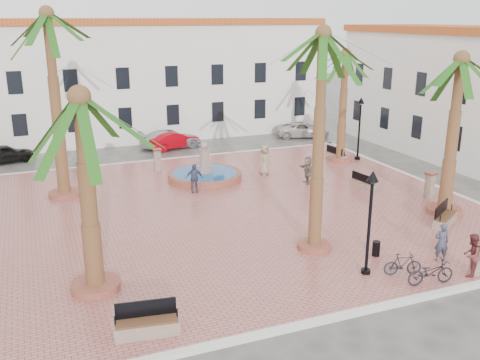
{
  "coord_description": "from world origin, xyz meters",
  "views": [
    {
      "loc": [
        -8.68,
        -24.29,
        9.6
      ],
      "look_at": [
        1.0,
        0.0,
        1.6
      ],
      "focal_mm": 40.0,
      "sensor_mm": 36.0,
      "label": 1
    }
  ],
  "objects_px": {
    "car_black": "(5,154)",
    "pedestrian_east": "(308,170)",
    "palm_ne": "(345,66)",
    "lamppost_s": "(371,205)",
    "bench_s": "(147,326)",
    "bicycle_b": "(403,264)",
    "pedestrian_fountain_a": "(265,160)",
    "bench_se": "(445,219)",
    "cyclist_b": "(472,255)",
    "lamppost_e": "(360,118)",
    "bollard_n": "(157,160)",
    "palm_s": "(322,57)",
    "bench_e": "(363,183)",
    "car_white": "(303,129)",
    "cyclist_a": "(442,242)",
    "bollard_e": "(430,185)",
    "bollard_se": "(477,258)",
    "bicycle_a": "(431,272)",
    "palm_sw": "(82,124)",
    "palm_e": "(459,79)",
    "palm_nw": "(49,34)",
    "car_red": "(173,140)",
    "fountain": "(205,174)",
    "litter_bin": "(376,249)",
    "pedestrian_fountain_b": "(194,178)"
  },
  "relations": [
    {
      "from": "palm_sw",
      "to": "pedestrian_fountain_a",
      "type": "height_order",
      "value": "palm_sw"
    },
    {
      "from": "bollard_e",
      "to": "car_white",
      "type": "relative_size",
      "value": 0.31
    },
    {
      "from": "pedestrian_east",
      "to": "cyclist_b",
      "type": "bearing_deg",
      "value": 5.31
    },
    {
      "from": "bench_s",
      "to": "bicycle_b",
      "type": "distance_m",
      "value": 9.93
    },
    {
      "from": "pedestrian_fountain_a",
      "to": "car_red",
      "type": "bearing_deg",
      "value": 83.43
    },
    {
      "from": "car_white",
      "to": "cyclist_a",
      "type": "bearing_deg",
      "value": -178.75
    },
    {
      "from": "bench_s",
      "to": "cyclist_b",
      "type": "bearing_deg",
      "value": 5.35
    },
    {
      "from": "palm_e",
      "to": "bench_e",
      "type": "relative_size",
      "value": 4.75
    },
    {
      "from": "car_red",
      "to": "bench_e",
      "type": "bearing_deg",
      "value": -168.19
    },
    {
      "from": "bollard_se",
      "to": "bollard_e",
      "type": "relative_size",
      "value": 0.91
    },
    {
      "from": "bench_s",
      "to": "lamppost_s",
      "type": "bearing_deg",
      "value": 14.72
    },
    {
      "from": "cyclist_a",
      "to": "pedestrian_fountain_b",
      "type": "bearing_deg",
      "value": -39.98
    },
    {
      "from": "pedestrian_fountain_b",
      "to": "car_white",
      "type": "bearing_deg",
      "value": 47.96
    },
    {
      "from": "bicycle_a",
      "to": "cyclist_b",
      "type": "relative_size",
      "value": 1.08
    },
    {
      "from": "litter_bin",
      "to": "car_white",
      "type": "relative_size",
      "value": 0.14
    },
    {
      "from": "cyclist_b",
      "to": "pedestrian_fountain_a",
      "type": "height_order",
      "value": "pedestrian_fountain_a"
    },
    {
      "from": "bollard_se",
      "to": "bicycle_b",
      "type": "relative_size",
      "value": 0.87
    },
    {
      "from": "bench_se",
      "to": "bench_s",
      "type": "bearing_deg",
      "value": 162.38
    },
    {
      "from": "bollard_n",
      "to": "bollard_e",
      "type": "height_order",
      "value": "bollard_n"
    },
    {
      "from": "cyclist_b",
      "to": "pedestrian_east",
      "type": "xyz_separation_m",
      "value": [
        -0.07,
        12.71,
        -0.02
      ]
    },
    {
      "from": "car_black",
      "to": "pedestrian_east",
      "type": "bearing_deg",
      "value": -140.42
    },
    {
      "from": "bench_se",
      "to": "bollard_e",
      "type": "bearing_deg",
      "value": 27.88
    },
    {
      "from": "palm_ne",
      "to": "lamppost_s",
      "type": "distance_m",
      "value": 17.27
    },
    {
      "from": "cyclist_a",
      "to": "palm_sw",
      "type": "bearing_deg",
      "value": 9.69
    },
    {
      "from": "lamppost_s",
      "to": "car_red",
      "type": "xyz_separation_m",
      "value": [
        -1.44,
        23.1,
        -2.28
      ]
    },
    {
      "from": "palm_s",
      "to": "bench_e",
      "type": "height_order",
      "value": "palm_s"
    },
    {
      "from": "palm_sw",
      "to": "lamppost_s",
      "type": "distance_m",
      "value": 10.66
    },
    {
      "from": "lamppost_e",
      "to": "bollard_n",
      "type": "bearing_deg",
      "value": 170.59
    },
    {
      "from": "palm_e",
      "to": "lamppost_s",
      "type": "bearing_deg",
      "value": -150.88
    },
    {
      "from": "bollard_n",
      "to": "car_white",
      "type": "bearing_deg",
      "value": 24.2
    },
    {
      "from": "palm_sw",
      "to": "bench_se",
      "type": "bearing_deg",
      "value": 1.02
    },
    {
      "from": "cyclist_b",
      "to": "bicycle_b",
      "type": "xyz_separation_m",
      "value": [
        -2.35,
        0.98,
        -0.4
      ]
    },
    {
      "from": "palm_nw",
      "to": "lamppost_e",
      "type": "height_order",
      "value": "palm_nw"
    },
    {
      "from": "palm_e",
      "to": "litter_bin",
      "type": "relative_size",
      "value": 12.7
    },
    {
      "from": "bollard_e",
      "to": "litter_bin",
      "type": "xyz_separation_m",
      "value": [
        -7.12,
        -5.17,
        -0.41
      ]
    },
    {
      "from": "bench_e",
      "to": "cyclist_a",
      "type": "relative_size",
      "value": 1.04
    },
    {
      "from": "bollard_n",
      "to": "pedestrian_fountain_a",
      "type": "height_order",
      "value": "pedestrian_fountain_a"
    },
    {
      "from": "pedestrian_east",
      "to": "fountain",
      "type": "bearing_deg",
      "value": -114.63
    },
    {
      "from": "palm_ne",
      "to": "car_white",
      "type": "xyz_separation_m",
      "value": [
        1.62,
        8.37,
        -5.89
      ]
    },
    {
      "from": "palm_ne",
      "to": "car_red",
      "type": "bearing_deg",
      "value": 139.06
    },
    {
      "from": "fountain",
      "to": "palm_nw",
      "type": "relative_size",
      "value": 0.45
    },
    {
      "from": "litter_bin",
      "to": "palm_sw",
      "type": "bearing_deg",
      "value": 172.91
    },
    {
      "from": "bollard_n",
      "to": "pedestrian_east",
      "type": "bearing_deg",
      "value": -37.86
    },
    {
      "from": "palm_ne",
      "to": "cyclist_b",
      "type": "height_order",
      "value": "palm_ne"
    },
    {
      "from": "pedestrian_fountain_a",
      "to": "bench_se",
      "type": "bearing_deg",
      "value": -94.14
    },
    {
      "from": "bench_s",
      "to": "car_red",
      "type": "distance_m",
      "value": 25.16
    },
    {
      "from": "bench_s",
      "to": "lamppost_s",
      "type": "height_order",
      "value": "lamppost_s"
    },
    {
      "from": "palm_ne",
      "to": "cyclist_a",
      "type": "xyz_separation_m",
      "value": [
        -4.66,
        -15.01,
        -5.56
      ]
    },
    {
      "from": "bicycle_b",
      "to": "bollard_se",
      "type": "bearing_deg",
      "value": -92.94
    },
    {
      "from": "bollard_e",
      "to": "pedestrian_east",
      "type": "relative_size",
      "value": 0.85
    }
  ]
}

